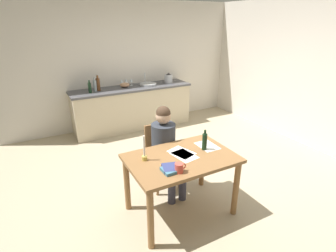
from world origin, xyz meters
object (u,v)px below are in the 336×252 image
chair_at_table (161,152)px  wine_glass_back_left (122,81)px  wine_glass_by_kettle (126,81)px  bottle_wine_red (98,84)px  dining_table (181,166)px  bottle_vinegar (95,86)px  person_seated (166,145)px  mixing_bowl (125,85)px  bottle_oil (90,88)px  stovetop_kettle (168,78)px  wine_glass_near_sink (131,80)px  candlestick (144,153)px  wine_bottle_on_table (205,141)px  sink_unit (148,84)px  book_magazine (168,170)px  book_cookery (170,168)px  coffee_mug (179,168)px

chair_at_table → wine_glass_back_left: (0.27, 2.37, 0.51)m
wine_glass_by_kettle → bottle_wine_red: bearing=-168.8°
dining_table → bottle_wine_red: bearing=93.9°
bottle_vinegar → person_seated: bearing=-82.0°
bottle_wine_red → mixing_bowl: size_ratio=1.53×
bottle_oil → stovetop_kettle: 1.75m
wine_glass_near_sink → mixing_bowl: bearing=-156.5°
bottle_vinegar → candlestick: bearing=-92.7°
wine_bottle_on_table → bottle_vinegar: bearing=102.1°
person_seated → wine_glass_near_sink: 2.58m
person_seated → sink_unit: (0.80, 2.37, 0.24)m
book_magazine → wine_glass_back_left: wine_glass_back_left is taller
sink_unit → bottle_wine_red: bearing=178.8°
stovetop_kettle → book_cookery: bearing=-117.8°
person_seated → sink_unit: bearing=71.3°
mixing_bowl → stovetop_kettle: stovetop_kettle is taller
bottle_wine_red → coffee_mug: bearing=-89.7°
dining_table → candlestick: size_ratio=4.14×
coffee_mug → wine_glass_near_sink: (0.72, 3.28, 0.20)m
wine_bottle_on_table → sink_unit: size_ratio=0.70×
bottle_wine_red → wine_glass_back_left: bearing=13.2°
sink_unit → bottle_wine_red: 1.07m
wine_bottle_on_table → bottle_oil: bearing=104.7°
stovetop_kettle → book_magazine: bearing=-118.1°
coffee_mug → bottle_wine_red: bearing=90.3°
book_cookery → bottle_oil: bearing=109.0°
bottle_vinegar → wine_glass_back_left: 0.62m
book_cookery → sink_unit: size_ratio=0.50×
bottle_vinegar → wine_glass_back_left: bearing=14.9°
wine_glass_by_kettle → bottle_oil: bearing=-164.6°
chair_at_table → person_seated: bearing=-89.8°
dining_table → mixing_bowl: 2.98m
wine_glass_back_left → wine_glass_by_kettle: bearing=0.0°
person_seated → coffee_mug: person_seated is taller
mixing_bowl → candlestick: bearing=-105.2°
dining_table → sink_unit: size_ratio=3.41×
sink_unit → bottle_wine_red: size_ratio=1.17×
coffee_mug → book_cookery: (-0.06, 0.09, -0.03)m
coffee_mug → stovetop_kettle: size_ratio=0.58×
bottle_vinegar → stovetop_kettle: (1.63, 0.01, -0.02)m
chair_at_table → book_cookery: bearing=-110.0°
candlestick → book_magazine: size_ratio=1.84×
sink_unit → bottle_oil: bearing=-176.5°
candlestick → book_magazine: candlestick is taller
dining_table → person_seated: 0.50m
coffee_mug → bottle_vinegar: bottle_vinegar is taller
chair_at_table → coffee_mug: 0.99m
stovetop_kettle → wine_glass_back_left: 1.05m
bottle_wine_red → mixing_bowl: bottle_wine_red is taller
mixing_bowl → wine_glass_back_left: bearing=117.5°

